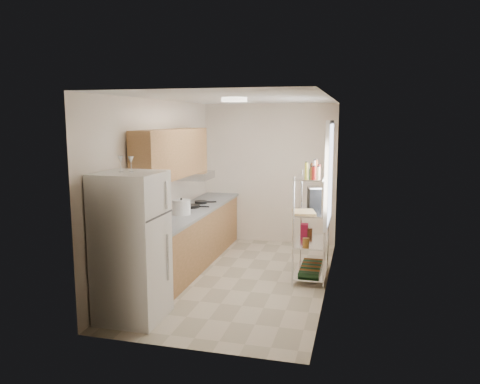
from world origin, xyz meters
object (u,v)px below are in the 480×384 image
at_px(rice_cooker, 181,207).
at_px(espresso_machine, 314,197).
at_px(cutting_board, 304,212).
at_px(refrigerator, 132,247).
at_px(frying_pan_large, 192,206).

relative_size(rice_cooker, espresso_machine, 0.89).
bearing_deg(cutting_board, refrigerator, -136.01).
bearing_deg(espresso_machine, cutting_board, -115.61).
height_order(refrigerator, rice_cooker, refrigerator).
xyz_separation_m(refrigerator, espresso_machine, (1.87, 2.23, 0.30)).
bearing_deg(cutting_board, rice_cooker, -179.40).
bearing_deg(espresso_machine, rice_cooker, -179.93).
distance_m(cutting_board, espresso_machine, 0.54).
relative_size(refrigerator, rice_cooker, 6.33).
bearing_deg(refrigerator, rice_cooker, 91.75).
xyz_separation_m(rice_cooker, frying_pan_large, (-0.04, 0.56, -0.09)).
xyz_separation_m(refrigerator, frying_pan_large, (-0.09, 2.25, 0.06)).
distance_m(refrigerator, rice_cooker, 1.70).
height_order(frying_pan_large, cutting_board, cutting_board).
distance_m(frying_pan_large, cutting_board, 1.95).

